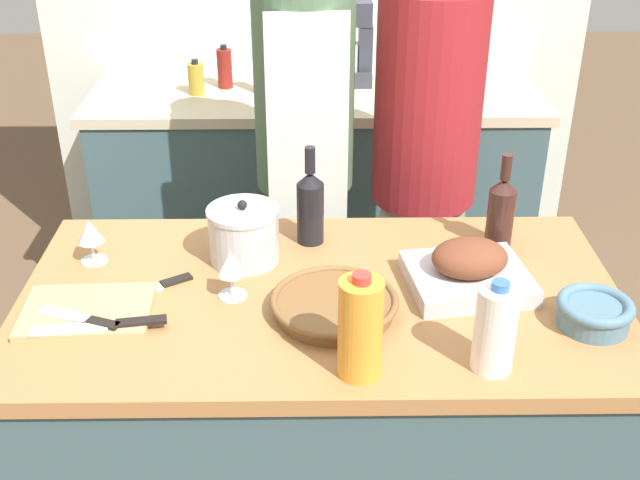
{
  "coord_description": "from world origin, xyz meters",
  "views": [
    {
      "loc": [
        -0.02,
        -1.6,
        1.95
      ],
      "look_at": [
        0.0,
        0.12,
        1.0
      ],
      "focal_mm": 45.0,
      "sensor_mm": 36.0,
      "label": 1
    }
  ],
  "objects_px": {
    "mixing_bowl": "(594,312)",
    "knife_paring": "(82,319)",
    "roasting_pan": "(468,270)",
    "wine_bottle_dark": "(501,211)",
    "condiment_bottle_short": "(261,71)",
    "stand_mixer": "(350,50)",
    "person_cook_aproned": "(305,144)",
    "juice_jug": "(360,328)",
    "wine_bottle_green": "(310,205)",
    "wine_glass_right": "(90,233)",
    "knife_bread": "(155,287)",
    "stock_pot": "(244,234)",
    "milk_jug": "(495,329)",
    "condiment_bottle_extra": "(196,79)",
    "wicker_basket": "(334,304)",
    "cutting_board": "(87,311)",
    "wine_glass_left": "(231,265)",
    "person_cook_guest": "(424,163)",
    "knife_chef": "(104,325)",
    "condiment_bottle_tall": "(225,68)"
  },
  "relations": [
    {
      "from": "roasting_pan",
      "to": "wine_glass_left",
      "type": "height_order",
      "value": "roasting_pan"
    },
    {
      "from": "wine_bottle_dark",
      "to": "condiment_bottle_extra",
      "type": "relative_size",
      "value": 1.86
    },
    {
      "from": "knife_paring",
      "to": "person_cook_aproned",
      "type": "distance_m",
      "value": 1.06
    },
    {
      "from": "wicker_basket",
      "to": "person_cook_aproned",
      "type": "distance_m",
      "value": 0.9
    },
    {
      "from": "condiment_bottle_tall",
      "to": "person_cook_guest",
      "type": "xyz_separation_m",
      "value": [
        0.71,
        -0.75,
        -0.09
      ]
    },
    {
      "from": "roasting_pan",
      "to": "condiment_bottle_short",
      "type": "height_order",
      "value": "condiment_bottle_short"
    },
    {
      "from": "mixing_bowl",
      "to": "juice_jug",
      "type": "relative_size",
      "value": 0.72
    },
    {
      "from": "cutting_board",
      "to": "stock_pot",
      "type": "relative_size",
      "value": 1.64
    },
    {
      "from": "wine_glass_left",
      "to": "person_cook_guest",
      "type": "height_order",
      "value": "person_cook_guest"
    },
    {
      "from": "wine_glass_right",
      "to": "stand_mixer",
      "type": "xyz_separation_m",
      "value": [
        0.71,
        1.4,
        0.07
      ]
    },
    {
      "from": "mixing_bowl",
      "to": "knife_paring",
      "type": "xyz_separation_m",
      "value": [
        -1.13,
        0.01,
        -0.02
      ]
    },
    {
      "from": "knife_bread",
      "to": "condiment_bottle_short",
      "type": "bearing_deg",
      "value": 82.55
    },
    {
      "from": "wine_bottle_dark",
      "to": "stand_mixer",
      "type": "height_order",
      "value": "stand_mixer"
    },
    {
      "from": "wicker_basket",
      "to": "stock_pot",
      "type": "bearing_deg",
      "value": 131.79
    },
    {
      "from": "person_cook_aproned",
      "to": "mixing_bowl",
      "type": "bearing_deg",
      "value": -59.85
    },
    {
      "from": "wine_bottle_dark",
      "to": "person_cook_guest",
      "type": "bearing_deg",
      "value": 102.51
    },
    {
      "from": "mixing_bowl",
      "to": "wine_bottle_dark",
      "type": "xyz_separation_m",
      "value": [
        -0.14,
        0.37,
        0.06
      ]
    },
    {
      "from": "condiment_bottle_extra",
      "to": "stock_pot",
      "type": "bearing_deg",
      "value": -77.82
    },
    {
      "from": "person_cook_aproned",
      "to": "condiment_bottle_tall",
      "type": "bearing_deg",
      "value": 110.38
    },
    {
      "from": "wicker_basket",
      "to": "knife_chef",
      "type": "xyz_separation_m",
      "value": [
        -0.51,
        -0.07,
        -0.0
      ]
    },
    {
      "from": "wicker_basket",
      "to": "juice_jug",
      "type": "relative_size",
      "value": 1.25
    },
    {
      "from": "cutting_board",
      "to": "person_cook_aproned",
      "type": "height_order",
      "value": "person_cook_aproned"
    },
    {
      "from": "condiment_bottle_short",
      "to": "stand_mixer",
      "type": "bearing_deg",
      "value": 17.31
    },
    {
      "from": "knife_bread",
      "to": "condiment_bottle_short",
      "type": "distance_m",
      "value": 1.44
    },
    {
      "from": "juice_jug",
      "to": "wine_bottle_green",
      "type": "relative_size",
      "value": 0.88
    },
    {
      "from": "cutting_board",
      "to": "condiment_bottle_extra",
      "type": "xyz_separation_m",
      "value": [
        0.07,
        1.52,
        0.06
      ]
    },
    {
      "from": "cutting_board",
      "to": "knife_chef",
      "type": "bearing_deg",
      "value": -52.03
    },
    {
      "from": "stock_pot",
      "to": "milk_jug",
      "type": "distance_m",
      "value": 0.7
    },
    {
      "from": "stock_pot",
      "to": "knife_paring",
      "type": "bearing_deg",
      "value": -139.24
    },
    {
      "from": "roasting_pan",
      "to": "knife_paring",
      "type": "distance_m",
      "value": 0.9
    },
    {
      "from": "condiment_bottle_short",
      "to": "wine_bottle_dark",
      "type": "bearing_deg",
      "value": -61.04
    },
    {
      "from": "cutting_board",
      "to": "knife_chef",
      "type": "distance_m",
      "value": 0.09
    },
    {
      "from": "juice_jug",
      "to": "wine_glass_right",
      "type": "xyz_separation_m",
      "value": [
        -0.65,
        0.46,
        -0.03
      ]
    },
    {
      "from": "wine_bottle_green",
      "to": "knife_paring",
      "type": "height_order",
      "value": "wine_bottle_green"
    },
    {
      "from": "knife_bread",
      "to": "wicker_basket",
      "type": "bearing_deg",
      "value": -14.69
    },
    {
      "from": "wicker_basket",
      "to": "stock_pot",
      "type": "relative_size",
      "value": 1.61
    },
    {
      "from": "knife_chef",
      "to": "knife_paring",
      "type": "xyz_separation_m",
      "value": [
        -0.05,
        0.03,
        -0.0
      ]
    },
    {
      "from": "wicker_basket",
      "to": "condiment_bottle_short",
      "type": "relative_size",
      "value": 1.55
    },
    {
      "from": "wine_bottle_dark",
      "to": "person_cook_aproned",
      "type": "relative_size",
      "value": 0.15
    },
    {
      "from": "wine_glass_right",
      "to": "knife_bread",
      "type": "xyz_separation_m",
      "value": [
        0.18,
        -0.13,
        -0.08
      ]
    },
    {
      "from": "condiment_bottle_short",
      "to": "person_cook_aproned",
      "type": "relative_size",
      "value": 0.11
    },
    {
      "from": "juice_jug",
      "to": "knife_bread",
      "type": "distance_m",
      "value": 0.58
    },
    {
      "from": "wine_bottle_dark",
      "to": "roasting_pan",
      "type": "bearing_deg",
      "value": -119.59
    },
    {
      "from": "wine_bottle_green",
      "to": "stand_mixer",
      "type": "height_order",
      "value": "stand_mixer"
    },
    {
      "from": "roasting_pan",
      "to": "wine_glass_right",
      "type": "relative_size",
      "value": 2.63
    },
    {
      "from": "person_cook_aproned",
      "to": "milk_jug",
      "type": "bearing_deg",
      "value": -74.47
    },
    {
      "from": "cutting_board",
      "to": "mixing_bowl",
      "type": "xyz_separation_m",
      "value": [
        1.13,
        -0.06,
        0.03
      ]
    },
    {
      "from": "stock_pot",
      "to": "mixing_bowl",
      "type": "height_order",
      "value": "stock_pot"
    },
    {
      "from": "knife_paring",
      "to": "condiment_bottle_short",
      "type": "relative_size",
      "value": 1.04
    },
    {
      "from": "knife_chef",
      "to": "juice_jug",
      "type": "bearing_deg",
      "value": -14.82
    }
  ]
}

